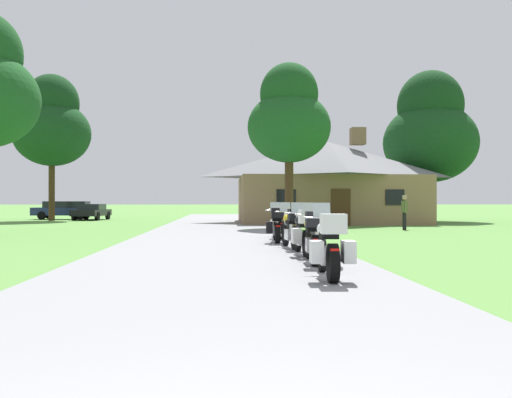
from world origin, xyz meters
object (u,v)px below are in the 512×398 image
(motorcycle_black_farthest_in_row, at_px, (279,223))
(tree_right_of_lodge, at_px, (430,132))
(motorcycle_white_nearest_to_camera, at_px, (329,247))
(motorcycle_yellow_second_in_row, at_px, (313,237))
(motorcycle_yellow_fourth_in_row, at_px, (291,228))
(parked_black_sedan_far_left, at_px, (92,211))
(motorcycle_yellow_fifth_in_row, at_px, (277,225))
(bystander_olive_shirt_near_lodge, at_px, (404,210))
(tree_by_lodge_front, at_px, (289,118))
(tree_left_far, at_px, (52,125))
(motorcycle_black_third_in_row, at_px, (304,233))
(parked_navy_suv_far_left, at_px, (65,209))

(motorcycle_black_farthest_in_row, xyz_separation_m, tree_right_of_lodge, (12.54, 18.80, 5.68))
(motorcycle_white_nearest_to_camera, distance_m, motorcycle_yellow_second_in_row, 2.47)
(motorcycle_yellow_fourth_in_row, xyz_separation_m, parked_black_sedan_far_left, (-11.72, 27.34, 0.02))
(motorcycle_yellow_fifth_in_row, relative_size, tree_right_of_lodge, 0.20)
(motorcycle_black_farthest_in_row, xyz_separation_m, bystander_olive_shirt_near_lodge, (6.83, 6.94, 0.34))
(motorcycle_yellow_fifth_in_row, bearing_deg, tree_by_lodge_front, 83.42)
(motorcycle_yellow_fifth_in_row, bearing_deg, motorcycle_white_nearest_to_camera, -87.35)
(tree_left_far, relative_size, parked_black_sedan_far_left, 2.43)
(motorcycle_black_third_in_row, relative_size, tree_by_lodge_front, 0.25)
(tree_right_of_lodge, bearing_deg, motorcycle_yellow_fifth_in_row, -121.68)
(parked_black_sedan_far_left, bearing_deg, parked_navy_suv_far_left, 151.82)
(motorcycle_yellow_fourth_in_row, distance_m, parked_navy_suv_far_left, 32.18)
(motorcycle_yellow_fourth_in_row, bearing_deg, parked_black_sedan_far_left, 108.58)
(motorcycle_yellow_fourth_in_row, relative_size, parked_black_sedan_far_left, 0.48)
(motorcycle_yellow_fourth_in_row, bearing_deg, tree_by_lodge_front, 78.93)
(tree_by_lodge_front, bearing_deg, motorcycle_yellow_fifth_in_row, -98.88)
(motorcycle_black_third_in_row, distance_m, motorcycle_yellow_fifth_in_row, 4.42)
(motorcycle_yellow_fourth_in_row, relative_size, motorcycle_black_farthest_in_row, 1.00)
(motorcycle_yellow_second_in_row, xyz_separation_m, bystander_olive_shirt_near_lodge, (6.94, 15.18, 0.33))
(motorcycle_yellow_fourth_in_row, bearing_deg, tree_left_far, 114.15)
(motorcycle_black_third_in_row, relative_size, parked_navy_suv_far_left, 0.45)
(tree_by_lodge_front, bearing_deg, bystander_olive_shirt_near_lodge, -15.62)
(motorcycle_yellow_second_in_row, distance_m, parked_black_sedan_far_left, 33.37)
(motorcycle_black_farthest_in_row, height_order, bystander_olive_shirt_near_lodge, bystander_olive_shirt_near_lodge)
(motorcycle_black_farthest_in_row, relative_size, tree_left_far, 0.20)
(motorcycle_yellow_fifth_in_row, distance_m, parked_navy_suv_far_left, 29.98)
(motorcycle_yellow_second_in_row, distance_m, motorcycle_yellow_fifth_in_row, 6.28)
(motorcycle_black_third_in_row, relative_size, motorcycle_black_farthest_in_row, 1.00)
(bystander_olive_shirt_near_lodge, relative_size, tree_left_far, 0.16)
(tree_left_far, height_order, tree_by_lodge_front, tree_left_far)
(bystander_olive_shirt_near_lodge, relative_size, parked_navy_suv_far_left, 0.36)
(tree_by_lodge_front, height_order, parked_black_sedan_far_left, tree_by_lodge_front)
(parked_navy_suv_far_left, bearing_deg, motorcycle_white_nearest_to_camera, -156.57)
(bystander_olive_shirt_near_lodge, bearing_deg, motorcycle_white_nearest_to_camera, 161.46)
(motorcycle_white_nearest_to_camera, relative_size, tree_by_lodge_front, 0.25)
(motorcycle_yellow_second_in_row, distance_m, motorcycle_black_third_in_row, 1.86)
(motorcycle_yellow_fifth_in_row, bearing_deg, motorcycle_black_farthest_in_row, 84.34)
(bystander_olive_shirt_near_lodge, height_order, parked_navy_suv_far_left, bystander_olive_shirt_near_lodge)
(motorcycle_yellow_second_in_row, height_order, motorcycle_yellow_fifth_in_row, same)
(motorcycle_black_farthest_in_row, height_order, tree_right_of_lodge, tree_right_of_lodge)
(parked_black_sedan_far_left, bearing_deg, tree_by_lodge_front, -42.50)
(tree_left_far, relative_size, tree_right_of_lodge, 1.00)
(motorcycle_black_farthest_in_row, distance_m, tree_right_of_lodge, 23.30)
(motorcycle_black_farthest_in_row, bearing_deg, tree_right_of_lodge, 52.17)
(motorcycle_yellow_fifth_in_row, xyz_separation_m, tree_left_far, (-14.06, 23.57, 6.34))
(motorcycle_black_farthest_in_row, xyz_separation_m, tree_by_lodge_front, (1.36, 8.47, 5.03))
(motorcycle_black_third_in_row, distance_m, motorcycle_black_farthest_in_row, 6.39)
(motorcycle_black_third_in_row, height_order, motorcycle_yellow_fourth_in_row, same)
(motorcycle_white_nearest_to_camera, xyz_separation_m, motorcycle_yellow_second_in_row, (0.11, 2.47, 0.01))
(motorcycle_black_third_in_row, bearing_deg, motorcycle_yellow_second_in_row, -93.88)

